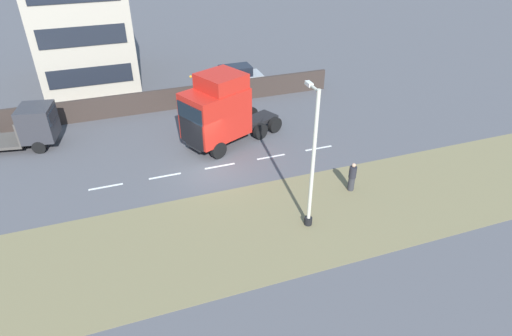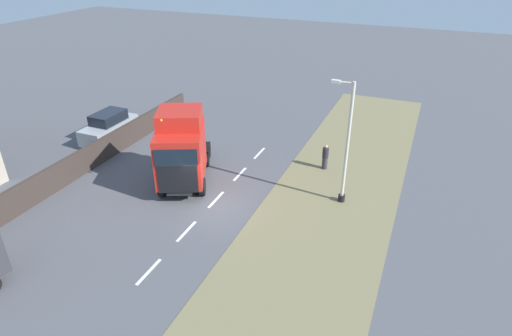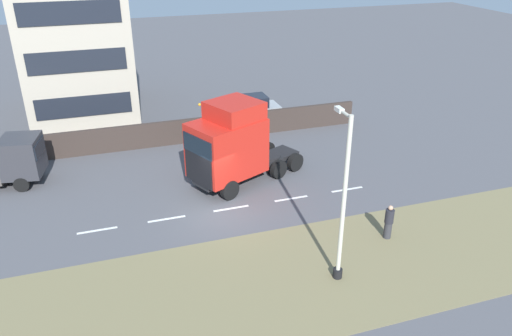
# 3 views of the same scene
# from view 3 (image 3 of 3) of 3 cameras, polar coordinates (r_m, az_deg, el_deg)

# --- Properties ---
(ground_plane) EXTENTS (120.00, 120.00, 0.00)m
(ground_plane) POSITION_cam_3_polar(r_m,az_deg,el_deg) (24.70, -4.43, -4.89)
(ground_plane) COLOR #515156
(ground_plane) RESTS_ON ground
(grass_verge) EXTENTS (7.00, 44.00, 0.01)m
(grass_verge) POSITION_cam_3_polar(r_m,az_deg,el_deg) (19.93, -0.10, -13.29)
(grass_verge) COLOR olive
(grass_verge) RESTS_ON ground
(lane_markings) EXTENTS (0.16, 14.60, 0.00)m
(lane_markings) POSITION_cam_3_polar(r_m,az_deg,el_deg) (24.84, -2.86, -4.64)
(lane_markings) COLOR white
(lane_markings) RESTS_ON ground
(boundary_wall) EXTENTS (0.25, 24.00, 1.59)m
(boundary_wall) POSITION_cam_3_polar(r_m,az_deg,el_deg) (32.32, -8.38, 4.15)
(boundary_wall) COLOR #382D28
(boundary_wall) RESTS_ON ground
(building_block) EXTENTS (9.96, 7.13, 11.28)m
(building_block) POSITION_cam_3_polar(r_m,az_deg,el_deg) (38.95, -19.83, 13.28)
(building_block) COLOR #B7AD99
(building_block) RESTS_ON ground
(lorry_cab) EXTENTS (5.01, 6.93, 4.75)m
(lorry_cab) POSITION_cam_3_polar(r_m,az_deg,el_deg) (26.11, -2.87, 2.63)
(lorry_cab) COLOR black
(lorry_cab) RESTS_ON ground
(flatbed_truck) EXTENTS (3.06, 5.75, 2.64)m
(flatbed_truck) POSITION_cam_3_polar(r_m,az_deg,el_deg) (29.54, -25.93, 0.82)
(flatbed_truck) COLOR #333338
(flatbed_truck) RESTS_ON ground
(parked_car) EXTENTS (1.97, 4.45, 2.10)m
(parked_car) POSITION_cam_3_polar(r_m,az_deg,el_deg) (34.91, -0.93, 6.48)
(parked_car) COLOR #9EA3A8
(parked_car) RESTS_ON ground
(lamp_post) EXTENTS (1.31, 0.38, 6.84)m
(lamp_post) POSITION_cam_3_polar(r_m,az_deg,el_deg) (18.92, 9.83, -4.70)
(lamp_post) COLOR black
(lamp_post) RESTS_ON ground
(pedestrian) EXTENTS (0.39, 0.39, 1.66)m
(pedestrian) POSITION_cam_3_polar(r_m,az_deg,el_deg) (22.95, 14.92, -6.01)
(pedestrian) COLOR #333338
(pedestrian) RESTS_ON ground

